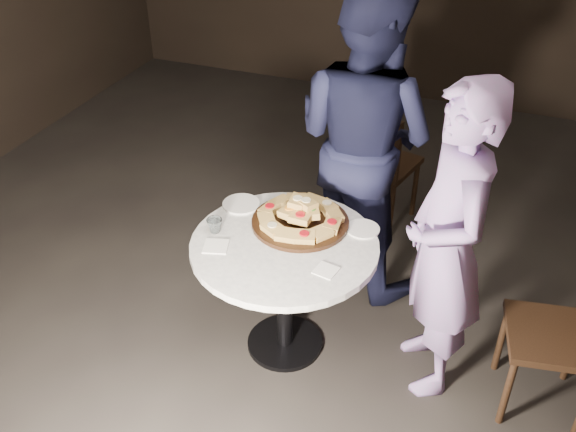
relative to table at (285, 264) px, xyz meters
The scene contains 13 objects.
floor 0.59m from the table, 93.94° to the left, with size 7.00×7.00×0.00m, color black.
table is the anchor object (origin of this frame).
serving_board 0.23m from the table, 84.72° to the left, with size 0.51×0.51×0.02m, color black.
focaccia_pile 0.27m from the table, 84.93° to the left, with size 0.45×0.45×0.12m.
plate_left 0.44m from the table, 145.42° to the left, with size 0.20×0.20×0.01m, color white.
plate_right 0.44m from the table, 36.43° to the left, with size 0.17×0.17×0.01m, color white.
water_glass 0.41m from the table, behind, with size 0.08×0.08×0.08m, color silver.
napkin_near 0.37m from the table, 153.70° to the right, with size 0.12×0.12×0.01m, color white.
napkin_far 0.33m from the table, 27.52° to the right, with size 0.10×0.10×0.01m, color white.
chair_far 1.34m from the table, 83.51° to the left, with size 0.51×0.53×0.90m.
chair_right 1.42m from the table, ahead, with size 0.50×0.48×0.89m.
diner_navy 0.89m from the table, 77.70° to the left, with size 0.90×0.70×1.86m, color black.
diner_teal 0.82m from the table, ahead, with size 0.60×0.40×1.66m, color #866FAE.
Camera 1 is at (0.94, -2.53, 2.62)m, focal length 40.00 mm.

